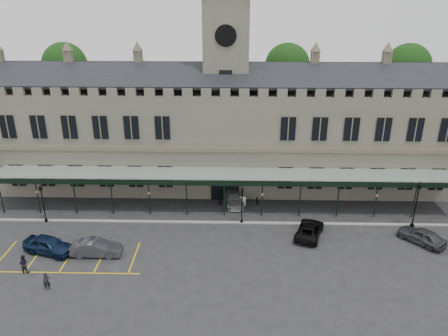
{
  "coord_description": "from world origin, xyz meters",
  "views": [
    {
      "loc": [
        0.98,
        -34.23,
        22.76
      ],
      "look_at": [
        0.0,
        6.0,
        6.0
      ],
      "focal_mm": 35.0,
      "sensor_mm": 36.0,
      "label": 1
    }
  ],
  "objects_px": {
    "sign_board": "(243,201)",
    "car_van": "(310,230)",
    "clock_tower": "(226,78)",
    "person_b": "(24,264)",
    "lamp_post_right": "(417,200)",
    "traffic_cone": "(316,234)",
    "car_right_a": "(422,236)",
    "lamp_post_left": "(43,200)",
    "car_left_a": "(49,245)",
    "car_left_b": "(96,248)",
    "car_taxi": "(234,198)",
    "lamp_post_mid": "(242,202)",
    "station_building": "(226,133)",
    "person_a": "(47,281)"
  },
  "relations": [
    {
      "from": "lamp_post_left",
      "to": "car_taxi",
      "type": "distance_m",
      "value": 20.25
    },
    {
      "from": "clock_tower",
      "to": "lamp_post_left",
      "type": "distance_m",
      "value": 23.93
    },
    {
      "from": "lamp_post_left",
      "to": "car_left_a",
      "type": "xyz_separation_m",
      "value": [
        2.65,
        -5.71,
        -1.71
      ]
    },
    {
      "from": "car_van",
      "to": "person_a",
      "type": "xyz_separation_m",
      "value": [
        -22.53,
        -8.85,
        0.12
      ]
    },
    {
      "from": "car_left_a",
      "to": "station_building",
      "type": "bearing_deg",
      "value": -27.4
    },
    {
      "from": "lamp_post_right",
      "to": "car_taxi",
      "type": "height_order",
      "value": "lamp_post_right"
    },
    {
      "from": "person_a",
      "to": "person_b",
      "type": "distance_m",
      "value": 3.68
    },
    {
      "from": "lamp_post_left",
      "to": "person_b",
      "type": "xyz_separation_m",
      "value": [
        1.69,
        -8.71,
        -1.68
      ]
    },
    {
      "from": "station_building",
      "to": "clock_tower",
      "type": "relative_size",
      "value": 2.42
    },
    {
      "from": "car_van",
      "to": "station_building",
      "type": "bearing_deg",
      "value": -36.2
    },
    {
      "from": "sign_board",
      "to": "car_taxi",
      "type": "distance_m",
      "value": 1.2
    },
    {
      "from": "lamp_post_left",
      "to": "person_a",
      "type": "relative_size",
      "value": 2.7
    },
    {
      "from": "lamp_post_left",
      "to": "car_left_b",
      "type": "bearing_deg",
      "value": -40.01
    },
    {
      "from": "lamp_post_mid",
      "to": "sign_board",
      "type": "distance_m",
      "value": 4.35
    },
    {
      "from": "car_taxi",
      "to": "car_left_a",
      "type": "bearing_deg",
      "value": -158.02
    },
    {
      "from": "car_left_a",
      "to": "person_a",
      "type": "distance_m",
      "value": 5.61
    },
    {
      "from": "lamp_post_right",
      "to": "traffic_cone",
      "type": "relative_size",
      "value": 6.95
    },
    {
      "from": "car_right_a",
      "to": "station_building",
      "type": "bearing_deg",
      "value": -77.31
    },
    {
      "from": "lamp_post_right",
      "to": "person_a",
      "type": "bearing_deg",
      "value": -162.09
    },
    {
      "from": "clock_tower",
      "to": "car_taxi",
      "type": "height_order",
      "value": "clock_tower"
    },
    {
      "from": "car_left_a",
      "to": "lamp_post_right",
      "type": "bearing_deg",
      "value": -64.09
    },
    {
      "from": "lamp_post_left",
      "to": "traffic_cone",
      "type": "distance_m",
      "value": 27.91
    },
    {
      "from": "traffic_cone",
      "to": "lamp_post_left",
      "type": "bearing_deg",
      "value": 175.0
    },
    {
      "from": "traffic_cone",
      "to": "car_right_a",
      "type": "height_order",
      "value": "car_right_a"
    },
    {
      "from": "traffic_cone",
      "to": "car_van",
      "type": "xyz_separation_m",
      "value": [
        -0.61,
        0.29,
        0.31
      ]
    },
    {
      "from": "station_building",
      "to": "car_taxi",
      "type": "xyz_separation_m",
      "value": [
        1.0,
        -5.91,
        -5.79
      ]
    },
    {
      "from": "car_right_a",
      "to": "car_left_b",
      "type": "bearing_deg",
      "value": -36.17
    },
    {
      "from": "car_right_a",
      "to": "person_a",
      "type": "xyz_separation_m",
      "value": [
        -33.04,
        -7.82,
        0.03
      ]
    },
    {
      "from": "car_taxi",
      "to": "car_right_a",
      "type": "relative_size",
      "value": 1.05
    },
    {
      "from": "lamp_post_mid",
      "to": "car_left_b",
      "type": "distance_m",
      "value": 14.81
    },
    {
      "from": "clock_tower",
      "to": "car_van",
      "type": "xyz_separation_m",
      "value": [
        8.49,
        -12.79,
        -12.44
      ]
    },
    {
      "from": "clock_tower",
      "to": "lamp_post_left",
      "type": "bearing_deg",
      "value": -150.22
    },
    {
      "from": "car_left_b",
      "to": "car_van",
      "type": "xyz_separation_m",
      "value": [
        19.99,
        3.85,
        -0.08
      ]
    },
    {
      "from": "lamp_post_mid",
      "to": "sign_board",
      "type": "bearing_deg",
      "value": 87.2
    },
    {
      "from": "station_building",
      "to": "sign_board",
      "type": "relative_size",
      "value": 53.11
    },
    {
      "from": "station_building",
      "to": "car_left_b",
      "type": "relative_size",
      "value": 13.12
    },
    {
      "from": "lamp_post_left",
      "to": "car_taxi",
      "type": "relative_size",
      "value": 0.91
    },
    {
      "from": "station_building",
      "to": "car_left_a",
      "type": "height_order",
      "value": "station_building"
    },
    {
      "from": "sign_board",
      "to": "car_right_a",
      "type": "bearing_deg",
      "value": -17.34
    },
    {
      "from": "lamp_post_left",
      "to": "car_left_a",
      "type": "relative_size",
      "value": 0.88
    },
    {
      "from": "car_left_b",
      "to": "car_right_a",
      "type": "relative_size",
      "value": 1.02
    },
    {
      "from": "car_taxi",
      "to": "person_a",
      "type": "distance_m",
      "value": 21.7
    },
    {
      "from": "traffic_cone",
      "to": "person_b",
      "type": "distance_m",
      "value": 26.78
    },
    {
      "from": "traffic_cone",
      "to": "car_left_b",
      "type": "bearing_deg",
      "value": -170.21
    },
    {
      "from": "station_building",
      "to": "lamp_post_mid",
      "type": "distance_m",
      "value": 11.27
    },
    {
      "from": "car_right_a",
      "to": "lamp_post_left",
      "type": "bearing_deg",
      "value": -46.25
    },
    {
      "from": "car_taxi",
      "to": "person_b",
      "type": "relative_size",
      "value": 2.77
    },
    {
      "from": "sign_board",
      "to": "car_van",
      "type": "distance_m",
      "value": 8.96
    },
    {
      "from": "clock_tower",
      "to": "person_b",
      "type": "xyz_separation_m",
      "value": [
        -16.93,
        -19.37,
        -12.26
      ]
    },
    {
      "from": "station_building",
      "to": "lamp_post_left",
      "type": "xyz_separation_m",
      "value": [
        -18.62,
        -10.57,
        -3.94
      ]
    }
  ]
}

